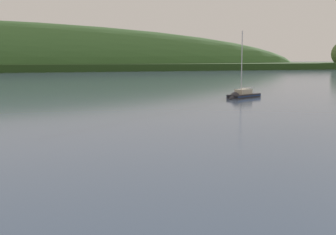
# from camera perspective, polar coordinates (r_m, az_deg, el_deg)

# --- Properties ---
(sailboat_near_mooring) EXTENTS (7.37, 4.67, 11.52)m
(sailboat_near_mooring) POSITION_cam_1_polar(r_m,az_deg,el_deg) (73.42, 9.05, 2.54)
(sailboat_near_mooring) COLOR #232328
(sailboat_near_mooring) RESTS_ON ground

